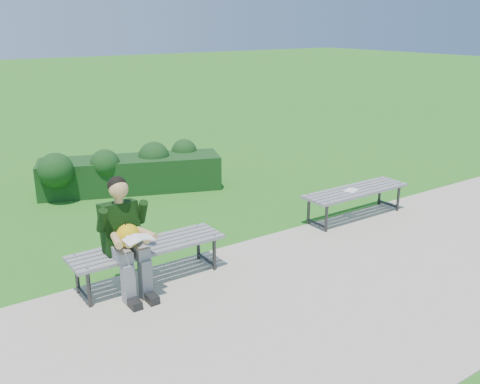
# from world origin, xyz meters

# --- Properties ---
(ground) EXTENTS (80.00, 80.00, 0.00)m
(ground) POSITION_xyz_m (0.00, 0.00, 0.00)
(ground) COLOR #277E29
(ground) RESTS_ON ground
(walkway) EXTENTS (30.00, 3.50, 0.02)m
(walkway) POSITION_xyz_m (0.00, -1.75, 0.01)
(walkway) COLOR beige
(walkway) RESTS_ON ground
(hedge) EXTENTS (3.29, 1.87, 0.86)m
(hedge) POSITION_xyz_m (-0.16, 3.11, 0.38)
(hedge) COLOR #184011
(hedge) RESTS_ON ground
(bench_left) EXTENTS (1.80, 0.50, 0.46)m
(bench_left) POSITION_xyz_m (-1.39, -0.32, 0.42)
(bench_left) COLOR gray
(bench_left) RESTS_ON walkway
(bench_right) EXTENTS (1.80, 0.50, 0.46)m
(bench_right) POSITION_xyz_m (2.14, -0.19, 0.42)
(bench_right) COLOR gray
(bench_right) RESTS_ON walkway
(seated_boy) EXTENTS (0.56, 0.76, 1.31)m
(seated_boy) POSITION_xyz_m (-1.69, -0.42, 0.71)
(seated_boy) COLOR slate
(seated_boy) RESTS_ON walkway
(paper_sheet) EXTENTS (0.26, 0.22, 0.01)m
(paper_sheet) POSITION_xyz_m (2.04, -0.19, 0.47)
(paper_sheet) COLOR white
(paper_sheet) RESTS_ON bench_right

